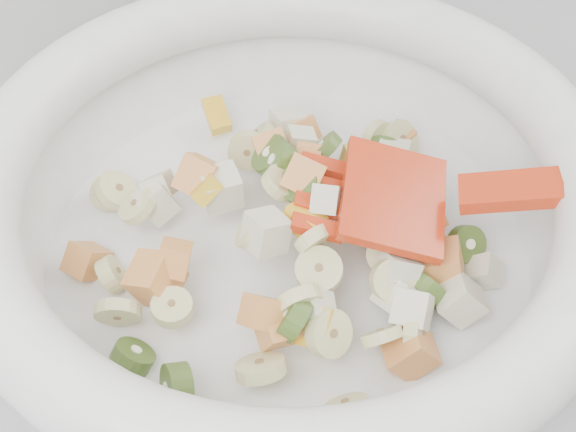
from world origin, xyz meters
TOP-DOWN VIEW (x-y plane):
  - mixing_bowl at (0.19, 1.49)m, footprint 0.46×0.40m

SIDE VIEW (x-z plane):
  - mixing_bowl at x=0.19m, z-range 0.89..1.02m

